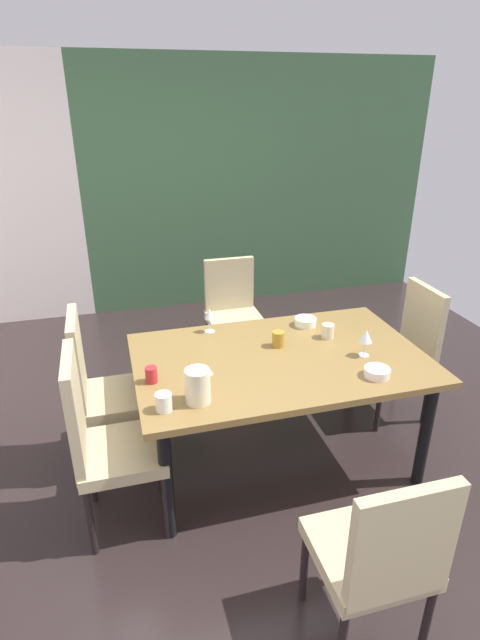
# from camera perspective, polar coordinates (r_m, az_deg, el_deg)

# --- Properties ---
(ground_plane) EXTENTS (5.85, 5.52, 0.02)m
(ground_plane) POSITION_cam_1_polar(r_m,az_deg,el_deg) (3.43, -0.44, -15.15)
(ground_plane) COLOR black
(garden_window_panel) EXTENTS (3.80, 0.10, 2.56)m
(garden_window_panel) POSITION_cam_1_polar(r_m,az_deg,el_deg) (5.61, 2.55, 15.15)
(garden_window_panel) COLOR #3B5F3F
(garden_window_panel) RESTS_ON ground_plane
(dining_table) EXTENTS (1.72, 1.09, 0.75)m
(dining_table) POSITION_cam_1_polar(r_m,az_deg,el_deg) (3.03, 4.53, -5.46)
(dining_table) COLOR olive
(dining_table) RESTS_ON ground_plane
(chair_left_far) EXTENTS (0.44, 0.44, 1.03)m
(chair_left_far) POSITION_cam_1_polar(r_m,az_deg,el_deg) (3.18, -15.61, -7.19)
(chair_left_far) COLOR tan
(chair_left_far) RESTS_ON ground_plane
(chair_left_near) EXTENTS (0.44, 0.44, 1.05)m
(chair_left_near) POSITION_cam_1_polar(r_m,az_deg,el_deg) (2.72, -15.44, -12.88)
(chair_left_near) COLOR tan
(chair_left_near) RESTS_ON ground_plane
(chair_right_far) EXTENTS (0.44, 0.44, 0.98)m
(chair_right_far) POSITION_cam_1_polar(r_m,az_deg,el_deg) (3.74, 18.31, -2.80)
(chair_right_far) COLOR tan
(chair_right_far) RESTS_ON ground_plane
(chair_head_near) EXTENTS (0.44, 0.44, 0.97)m
(chair_head_near) POSITION_cam_1_polar(r_m,az_deg,el_deg) (2.22, 15.73, -24.34)
(chair_head_near) COLOR tan
(chair_head_near) RESTS_ON ground_plane
(chair_head_far) EXTENTS (0.44, 0.45, 0.94)m
(chair_head_far) POSITION_cam_1_polar(r_m,az_deg,el_deg) (4.18, -0.82, 1.20)
(chair_head_far) COLOR tan
(chair_head_far) RESTS_ON ground_plane
(wine_glass_center) EXTENTS (0.08, 0.08, 0.17)m
(wine_glass_center) POSITION_cam_1_polar(r_m,az_deg,el_deg) (3.03, 14.20, -1.87)
(wine_glass_center) COLOR silver
(wine_glass_center) RESTS_ON dining_table
(wine_glass_rear) EXTENTS (0.07, 0.07, 0.17)m
(wine_glass_rear) POSITION_cam_1_polar(r_m,az_deg,el_deg) (3.24, -3.53, 0.61)
(wine_glass_rear) COLOR silver
(wine_glass_rear) RESTS_ON dining_table
(serving_bowl_near_shelf) EXTENTS (0.15, 0.15, 0.05)m
(serving_bowl_near_shelf) POSITION_cam_1_polar(r_m,az_deg,el_deg) (3.39, 7.48, -0.19)
(serving_bowl_near_shelf) COLOR white
(serving_bowl_near_shelf) RESTS_ON dining_table
(serving_bowl_front) EXTENTS (0.14, 0.14, 0.05)m
(serving_bowl_front) POSITION_cam_1_polar(r_m,az_deg,el_deg) (2.87, 15.39, -5.78)
(serving_bowl_front) COLOR white
(serving_bowl_front) RESTS_ON dining_table
(cup_west) EXTENTS (0.07, 0.07, 0.09)m
(cup_west) POSITION_cam_1_polar(r_m,az_deg,el_deg) (2.75, -10.10, -6.17)
(cup_west) COLOR red
(cup_west) RESTS_ON dining_table
(cup_south) EXTENTS (0.08, 0.08, 0.10)m
(cup_south) POSITION_cam_1_polar(r_m,az_deg,el_deg) (3.09, 4.39, -2.18)
(cup_south) COLOR #AD8029
(cup_south) RESTS_ON dining_table
(cup_near_window) EXTENTS (0.08, 0.08, 0.09)m
(cup_near_window) POSITION_cam_1_polar(r_m,az_deg,el_deg) (3.23, 10.01, -1.25)
(cup_near_window) COLOR beige
(cup_near_window) RESTS_ON dining_table
(cup_left) EXTENTS (0.08, 0.08, 0.09)m
(cup_left) POSITION_cam_1_polar(r_m,az_deg,el_deg) (2.51, -8.72, -9.26)
(cup_left) COLOR white
(cup_left) RESTS_ON dining_table
(pitcher_corner) EXTENTS (0.15, 0.13, 0.19)m
(pitcher_corner) POSITION_cam_1_polar(r_m,az_deg,el_deg) (2.53, -4.83, -7.50)
(pitcher_corner) COLOR beige
(pitcher_corner) RESTS_ON dining_table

